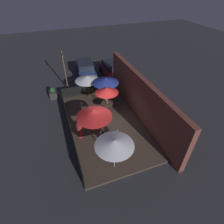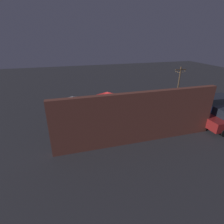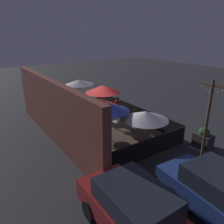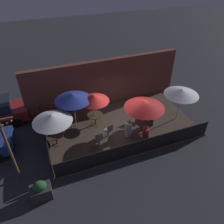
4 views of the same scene
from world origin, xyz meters
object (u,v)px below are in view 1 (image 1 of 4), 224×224
at_px(patron_0, 105,137).
at_px(parked_car_1, 111,69).
at_px(patio_umbrella_2, 87,78).
at_px(parked_car_0, 85,69).
at_px(patio_umbrella_1, 94,114).
at_px(patio_umbrella_3, 106,81).
at_px(patio_umbrella_0, 107,90).
at_px(planter_box, 53,93).
at_px(light_post, 65,69).
at_px(patio_umbrella_4, 114,143).
at_px(patron_1, 80,130).
at_px(dining_table_0, 107,105).
at_px(dining_table_2, 88,91).
at_px(patron_2, 92,122).
at_px(dining_table_1, 95,130).
at_px(patio_chair_0, 83,108).
at_px(patio_chair_1, 92,113).
at_px(patio_chair_2, 115,135).

distance_m(patron_0, parked_car_1, 9.77).
height_order(patio_umbrella_2, parked_car_0, patio_umbrella_2).
height_order(patio_umbrella_1, patio_umbrella_3, patio_umbrella_3).
relative_size(patio_umbrella_0, planter_box, 2.11).
bearing_deg(light_post, patio_umbrella_4, 6.66).
xyz_separation_m(patio_umbrella_0, patron_1, (2.07, -2.65, -1.36)).
bearing_deg(patio_umbrella_0, patio_umbrella_3, 165.19).
bearing_deg(patron_1, parked_car_1, -28.51).
bearing_deg(dining_table_0, dining_table_2, -160.86).
bearing_deg(patio_umbrella_2, patron_2, -10.89).
bearing_deg(dining_table_1, patio_umbrella_1, 90.00).
bearing_deg(light_post, patron_2, 7.35).
height_order(patio_umbrella_3, patio_chair_0, patio_umbrella_3).
bearing_deg(dining_table_0, dining_table_1, -34.50).
bearing_deg(dining_table_0, patio_umbrella_2, -160.86).
distance_m(light_post, parked_car_0, 3.51).
distance_m(patio_umbrella_0, patio_chair_0, 2.37).
relative_size(dining_table_2, patio_chair_1, 0.97).
xyz_separation_m(dining_table_0, dining_table_2, (-2.55, -0.88, -0.01)).
bearing_deg(patio_chair_2, parked_car_1, -70.49).
xyz_separation_m(patron_0, planter_box, (-6.94, -2.62, -0.21)).
distance_m(dining_table_1, planter_box, 6.54).
xyz_separation_m(dining_table_1, light_post, (-7.03, -0.79, 1.42)).
relative_size(patio_chair_0, patron_1, 0.71).
bearing_deg(patron_0, patron_1, -110.18).
relative_size(patron_0, light_post, 0.32).
height_order(patio_umbrella_1, patio_chair_1, patio_umbrella_1).
height_order(patio_chair_0, patio_chair_2, patio_chair_2).
height_order(patio_umbrella_4, patron_2, patio_umbrella_4).
bearing_deg(patio_umbrella_0, patron_2, -48.27).
xyz_separation_m(patio_umbrella_1, light_post, (-7.03, -0.79, 0.03)).
distance_m(patio_umbrella_1, patio_chair_0, 3.14).
xyz_separation_m(patio_umbrella_1, patron_2, (-0.93, -0.01, -1.47)).
bearing_deg(planter_box, patio_umbrella_2, 68.60).
xyz_separation_m(dining_table_2, light_post, (-2.08, -1.56, 1.43)).
bearing_deg(dining_table_0, patron_2, -48.27).
bearing_deg(dining_table_1, dining_table_2, 171.17).
xyz_separation_m(patio_umbrella_0, patio_umbrella_4, (5.09, -1.31, 0.04)).
bearing_deg(patio_umbrella_0, patio_chair_0, -101.20).
height_order(patio_umbrella_4, planter_box, patio_umbrella_4).
bearing_deg(patron_2, patio_chair_1, -23.26).
relative_size(patio_umbrella_1, light_post, 0.60).
bearing_deg(patio_umbrella_4, parked_car_1, 160.80).
relative_size(dining_table_1, patio_chair_2, 0.97).
bearing_deg(patio_umbrella_3, patio_umbrella_0, -14.81).
xyz_separation_m(patron_2, planter_box, (-5.21, -2.24, -0.19)).
xyz_separation_m(dining_table_1, patio_chair_1, (-2.00, 0.31, -0.11)).
relative_size(dining_table_0, patron_1, 0.71).
bearing_deg(patio_umbrella_1, planter_box, -159.92).
distance_m(dining_table_0, dining_table_2, 2.70).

